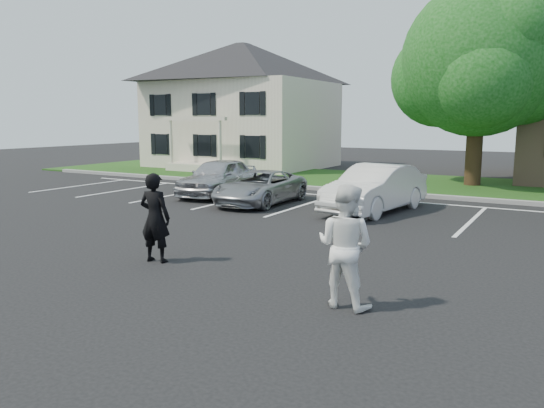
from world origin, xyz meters
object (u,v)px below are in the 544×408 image
object	(u,v)px
house	(243,105)
tree	(482,63)
car_white_sedan	(375,189)
car_silver_minivan	(260,187)
man_black_suit	(155,218)
man_white_shirt	(345,246)
car_silver_west	(218,177)

from	to	relation	value
house	tree	bearing A→B (deg)	-13.06
car_white_sedan	car_silver_minivan	bearing A→B (deg)	-164.96
man_black_suit	car_white_sedan	xyz separation A→B (m)	(1.96, 8.17, -0.18)
man_black_suit	man_white_shirt	distance (m)	4.48
tree	man_black_suit	bearing A→B (deg)	-102.37
house	tree	distance (m)	14.95
car_silver_west	car_white_sedan	size ratio (longest dim) A/B	0.93
man_white_shirt	car_silver_minivan	size ratio (longest dim) A/B	0.47
car_white_sedan	tree	bearing A→B (deg)	87.40
tree	car_silver_minivan	distance (m)	11.69
house	man_black_suit	xyz separation A→B (m)	(10.82, -20.07, -2.89)
man_black_suit	car_white_sedan	world-z (taller)	man_black_suit
house	car_silver_west	size ratio (longest dim) A/B	2.40
tree	car_white_sedan	world-z (taller)	tree
man_white_shirt	car_silver_west	xyz separation A→B (m)	(-9.03, 9.20, -0.26)
house	car_silver_minivan	bearing A→B (deg)	-54.76
tree	car_silver_minivan	xyz separation A→B (m)	(-5.76, -8.99, -4.76)
man_white_shirt	car_white_sedan	xyz separation A→B (m)	(-2.49, 8.71, -0.23)
tree	car_silver_minivan	size ratio (longest dim) A/B	2.08
man_white_shirt	man_black_suit	bearing A→B (deg)	-1.82
man_white_shirt	car_silver_minivan	distance (m)	10.54
man_black_suit	car_silver_minivan	distance (m)	8.00
house	car_silver_west	world-z (taller)	house
house	man_black_suit	world-z (taller)	house
house	car_silver_minivan	world-z (taller)	house
man_white_shirt	car_silver_west	world-z (taller)	man_white_shirt
tree	man_white_shirt	world-z (taller)	tree
car_white_sedan	house	bearing A→B (deg)	145.73
house	man_white_shirt	world-z (taller)	house
tree	car_silver_west	distance (m)	12.41
house	car_silver_west	bearing A→B (deg)	-61.33
car_silver_minivan	car_silver_west	bearing A→B (deg)	157.97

